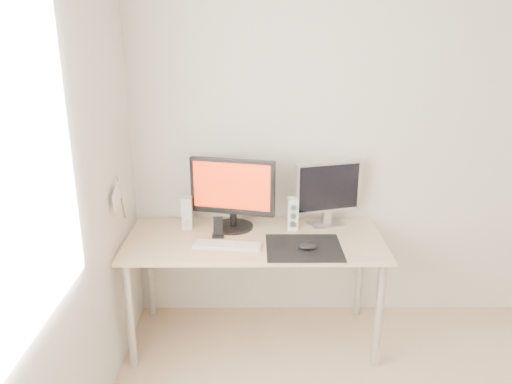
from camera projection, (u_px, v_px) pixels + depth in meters
name	position (u px, v px, depth m)	size (l,w,h in m)	color
wall_back	(394.00, 143.00, 3.31)	(3.50, 3.50, 0.00)	silver
wall_left	(6.00, 261.00, 1.64)	(3.50, 3.50, 0.00)	silver
mousepad	(304.00, 248.00, 2.97)	(0.45, 0.40, 0.00)	black
mouse	(308.00, 247.00, 2.94)	(0.10, 0.06, 0.04)	black
desk	(254.00, 249.00, 3.14)	(1.60, 0.70, 0.73)	#D1B587
main_monitor	(232.00, 191.00, 3.18)	(0.55, 0.31, 0.47)	black
second_monitor	(328.00, 190.00, 3.24)	(0.44, 0.21, 0.43)	silver
speaker_left	(187.00, 213.00, 3.24)	(0.07, 0.08, 0.21)	silver
speaker_right	(293.00, 214.00, 3.22)	(0.07, 0.08, 0.21)	white
keyboard	(227.00, 245.00, 2.99)	(0.43, 0.18, 0.02)	silver
phone_dock	(218.00, 231.00, 3.12)	(0.08, 0.06, 0.13)	black
pennant	(118.00, 197.00, 2.88)	(0.01, 0.23, 0.29)	#A57F54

